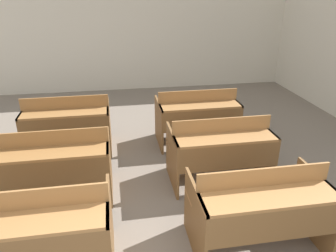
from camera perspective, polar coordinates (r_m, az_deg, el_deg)
The scene contains 7 objects.
wall_back at distance 7.53m, azimuth -6.82°, elevation 17.58°, with size 7.30×0.06×3.02m.
bench_front_left at distance 2.94m, azimuth -21.96°, elevation -16.44°, with size 1.18×0.73×0.84m.
bench_front_right at distance 3.10m, azimuth 15.68°, elevation -13.21°, with size 1.18×0.73×0.84m.
bench_second_left at distance 3.84m, azimuth -18.95°, elevation -6.00°, with size 1.18×0.73×0.84m.
bench_second_right at distance 3.99m, azimuth 9.08°, elevation -3.77°, with size 1.18×0.73×0.84m.
bench_third_left at distance 4.87m, azimuth -17.09°, elevation 0.59°, with size 1.18×0.73×0.84m.
bench_third_right at distance 4.94m, azimuth 5.11°, elevation 1.94°, with size 1.18×0.73×0.84m.
Camera 1 is at (-0.42, -0.91, 2.26)m, focal length 35.00 mm.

